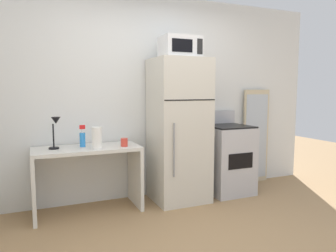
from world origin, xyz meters
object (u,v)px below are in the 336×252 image
object	(u,v)px
leaning_mirror	(256,136)
spray_bottle	(82,138)
paper_towel_roll	(97,138)
desk_lamp	(55,127)
refrigerator	(179,131)
microwave	(180,47)
coffee_mug	(124,142)
oven_range	(227,159)
desk	(87,167)

from	to	relation	value
leaning_mirror	spray_bottle	bearing A→B (deg)	-175.98
paper_towel_roll	spray_bottle	bearing A→B (deg)	124.36
spray_bottle	desk_lamp	bearing A→B (deg)	-173.39
paper_towel_roll	refrigerator	bearing A→B (deg)	5.50
microwave	leaning_mirror	bearing A→B (deg)	11.57
paper_towel_roll	spray_bottle	distance (m)	0.23
coffee_mug	microwave	world-z (taller)	microwave
spray_bottle	oven_range	world-z (taller)	oven_range
oven_range	leaning_mirror	size ratio (longest dim) A/B	0.79
coffee_mug	spray_bottle	bearing A→B (deg)	159.84
coffee_mug	desk	bearing A→B (deg)	164.02
desk_lamp	coffee_mug	size ratio (longest dim) A/B	3.72
oven_range	refrigerator	bearing A→B (deg)	-179.13
leaning_mirror	oven_range	bearing A→B (deg)	-159.22
microwave	spray_bottle	bearing A→B (deg)	174.77
spray_bottle	microwave	world-z (taller)	microwave
coffee_mug	microwave	bearing A→B (deg)	4.34
coffee_mug	oven_range	size ratio (longest dim) A/B	0.09
desk	desk_lamp	xyz separation A→B (m)	(-0.33, 0.01, 0.46)
paper_towel_roll	desk_lamp	bearing A→B (deg)	159.86
desk	spray_bottle	bearing A→B (deg)	128.23
paper_towel_roll	microwave	distance (m)	1.47
desk_lamp	leaning_mirror	distance (m)	2.89
desk	oven_range	distance (m)	1.87
refrigerator	microwave	size ratio (longest dim) A/B	3.86
paper_towel_roll	refrigerator	distance (m)	1.05
desk	microwave	distance (m)	1.79
desk	refrigerator	size ratio (longest dim) A/B	0.66
desk_lamp	leaning_mirror	xyz separation A→B (m)	(2.86, 0.21, -0.29)
coffee_mug	refrigerator	distance (m)	0.74
spray_bottle	leaning_mirror	world-z (taller)	leaning_mirror
spray_bottle	oven_range	distance (m)	1.94
microwave	refrigerator	bearing A→B (deg)	90.32
desk	leaning_mirror	bearing A→B (deg)	5.11
desk_lamp	paper_towel_roll	distance (m)	0.46
spray_bottle	coffee_mug	world-z (taller)	spray_bottle
spray_bottle	coffee_mug	size ratio (longest dim) A/B	2.62
paper_towel_roll	leaning_mirror	world-z (taller)	leaning_mirror
refrigerator	oven_range	world-z (taller)	refrigerator
coffee_mug	oven_range	distance (m)	1.50
oven_range	paper_towel_roll	bearing A→B (deg)	-176.40
desk_lamp	refrigerator	bearing A→B (deg)	-2.05
refrigerator	desk_lamp	bearing A→B (deg)	177.95
paper_towel_roll	refrigerator	world-z (taller)	refrigerator
paper_towel_roll	desk	bearing A→B (deg)	123.00
oven_range	desk	bearing A→B (deg)	179.13
refrigerator	microwave	world-z (taller)	microwave
paper_towel_roll	microwave	size ratio (longest dim) A/B	0.52
oven_range	desk_lamp	bearing A→B (deg)	178.93
microwave	leaning_mirror	size ratio (longest dim) A/B	0.33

